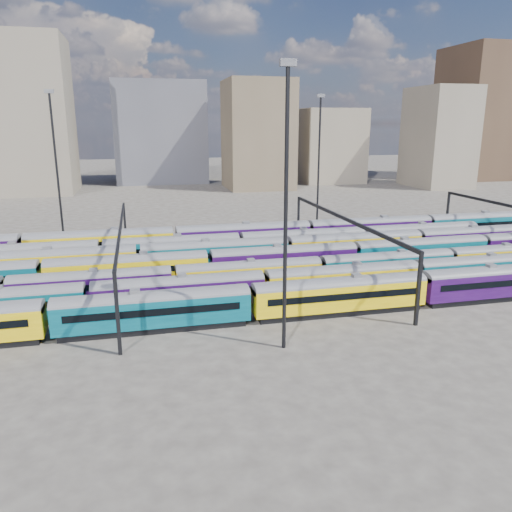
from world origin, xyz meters
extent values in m
plane|color=#3B3732|center=(0.00, 0.00, 0.00)|extent=(500.00, 500.00, 0.00)
cube|color=black|center=(-16.71, -15.00, 0.34)|extent=(18.61, 2.41, 0.69)
cube|color=#053F4C|center=(-16.71, -15.00, 2.11)|extent=(19.59, 2.84, 2.84)
cylinder|color=#4C4C51|center=(-16.71, -15.00, 3.53)|extent=(19.59, 2.84, 2.84)
cube|color=black|center=(-16.71, -16.44, 2.45)|extent=(17.24, 0.06, 0.73)
cube|color=black|center=(-16.71, -13.56, 2.45)|extent=(17.24, 0.06, 0.73)
cube|color=slate|center=(-16.71, -15.00, 4.28)|extent=(0.98, 0.88, 0.34)
cube|color=black|center=(3.48, -15.00, 0.34)|extent=(18.61, 2.41, 0.69)
cube|color=#C8A308|center=(3.48, -15.00, 2.11)|extent=(19.59, 2.84, 2.84)
cylinder|color=#4C4C51|center=(3.48, -15.00, 3.53)|extent=(19.59, 2.84, 2.84)
cube|color=black|center=(3.48, -16.44, 2.45)|extent=(17.24, 0.06, 0.73)
cube|color=black|center=(3.48, -13.56, 2.45)|extent=(17.24, 0.06, 0.73)
cube|color=slate|center=(3.48, -15.00, 4.28)|extent=(0.98, 0.88, 0.34)
cube|color=black|center=(23.67, -15.00, 0.34)|extent=(18.61, 2.41, 0.69)
cube|color=#200737|center=(23.67, -15.00, 2.11)|extent=(19.59, 2.84, 2.84)
cylinder|color=#4C4C51|center=(23.67, -15.00, 3.53)|extent=(19.59, 2.84, 2.84)
cube|color=black|center=(23.67, -16.44, 2.45)|extent=(17.24, 0.06, 0.73)
cube|color=black|center=(23.67, -13.56, 2.45)|extent=(17.24, 0.06, 0.73)
cube|color=slate|center=(23.67, -15.00, 4.28)|extent=(0.98, 0.88, 0.34)
cube|color=black|center=(-13.67, -10.00, 0.33)|extent=(18.05, 2.34, 0.67)
cube|color=#200737|center=(-13.67, -10.00, 2.04)|extent=(19.00, 2.76, 2.76)
cylinder|color=#4C4C51|center=(-13.67, -10.00, 3.42)|extent=(19.00, 2.76, 2.76)
cube|color=black|center=(-13.67, -11.40, 2.37)|extent=(16.72, 0.06, 0.71)
cube|color=black|center=(-13.67, -8.60, 2.37)|extent=(16.72, 0.06, 0.71)
cube|color=slate|center=(-13.67, -10.00, 4.15)|extent=(0.95, 0.86, 0.33)
cube|color=black|center=(5.93, -10.00, 0.33)|extent=(18.05, 2.34, 0.67)
cube|color=#C8A308|center=(5.93, -10.00, 2.04)|extent=(19.00, 2.76, 2.76)
cylinder|color=#4C4C51|center=(5.93, -10.00, 3.42)|extent=(19.00, 2.76, 2.76)
cube|color=black|center=(5.93, -11.40, 2.37)|extent=(16.72, 0.06, 0.71)
cube|color=black|center=(5.93, -8.60, 2.37)|extent=(16.72, 0.06, 0.71)
cube|color=slate|center=(5.93, -10.00, 4.15)|extent=(0.95, 0.86, 0.33)
cube|color=black|center=(25.54, -10.00, 0.33)|extent=(18.05, 2.34, 0.67)
cube|color=#053F4C|center=(25.54, -10.00, 2.04)|extent=(19.00, 2.76, 2.76)
cylinder|color=#4C4C51|center=(25.54, -10.00, 3.42)|extent=(19.00, 2.76, 2.76)
cube|color=black|center=(25.54, -11.40, 2.37)|extent=(16.72, 0.06, 0.71)
cube|color=black|center=(25.54, -8.60, 2.37)|extent=(16.72, 0.06, 0.71)
cube|color=slate|center=(25.54, -10.00, 4.15)|extent=(0.95, 0.86, 0.33)
cube|color=black|center=(-23.45, -5.00, 0.32)|extent=(17.39, 2.26, 0.64)
cube|color=#200737|center=(-23.45, -5.00, 1.97)|extent=(18.30, 2.65, 2.65)
cylinder|color=#4C4C51|center=(-23.45, -5.00, 3.29)|extent=(18.30, 2.65, 2.65)
cube|color=black|center=(-23.45, -6.35, 2.29)|extent=(16.11, 0.06, 0.69)
cube|color=black|center=(-23.45, -3.65, 2.29)|extent=(16.11, 0.06, 0.69)
cube|color=slate|center=(-23.45, -5.00, 4.00)|extent=(0.92, 0.82, 0.32)
cube|color=black|center=(-4.54, -5.00, 0.32)|extent=(17.39, 2.26, 0.64)
cube|color=#C8A308|center=(-4.54, -5.00, 1.97)|extent=(18.30, 2.65, 2.65)
cylinder|color=#4C4C51|center=(-4.54, -5.00, 3.29)|extent=(18.30, 2.65, 2.65)
cube|color=black|center=(-4.54, -6.35, 2.29)|extent=(16.11, 0.06, 0.69)
cube|color=black|center=(-4.54, -3.65, 2.29)|extent=(16.11, 0.06, 0.69)
cube|color=slate|center=(-4.54, -5.00, 4.00)|extent=(0.92, 0.82, 0.32)
cube|color=black|center=(14.36, -5.00, 0.32)|extent=(17.39, 2.26, 0.64)
cube|color=#053F4C|center=(14.36, -5.00, 1.97)|extent=(18.30, 2.65, 2.65)
cylinder|color=#4C4C51|center=(14.36, -5.00, 3.29)|extent=(18.30, 2.65, 2.65)
cube|color=black|center=(14.36, -6.35, 2.29)|extent=(16.11, 0.06, 0.69)
cube|color=black|center=(14.36, -3.65, 2.29)|extent=(16.11, 0.06, 0.69)
cube|color=slate|center=(14.36, -5.00, 4.00)|extent=(0.92, 0.82, 0.32)
cube|color=black|center=(33.27, -5.00, 0.32)|extent=(17.39, 2.26, 0.64)
cube|color=#C8A308|center=(33.27, -5.00, 1.97)|extent=(18.30, 2.65, 2.65)
cylinder|color=#4C4C51|center=(33.27, -5.00, 3.29)|extent=(18.30, 2.65, 2.65)
cube|color=black|center=(33.27, -3.65, 2.29)|extent=(16.11, 0.06, 0.69)
cube|color=slate|center=(33.27, -5.00, 4.00)|extent=(0.92, 0.82, 0.32)
cube|color=black|center=(-19.38, 0.00, 0.35)|extent=(19.24, 2.50, 0.71)
cube|color=#C8A308|center=(-19.38, 0.00, 2.18)|extent=(20.25, 2.94, 2.94)
cylinder|color=#4C4C51|center=(-19.38, 0.00, 3.65)|extent=(20.25, 2.94, 2.94)
cube|color=black|center=(-19.38, -1.49, 2.53)|extent=(17.82, 0.06, 0.76)
cube|color=black|center=(-19.38, 1.49, 2.53)|extent=(17.82, 0.06, 0.76)
cube|color=slate|center=(-19.38, 0.00, 4.43)|extent=(1.01, 0.91, 0.35)
cube|color=black|center=(1.47, 0.00, 0.35)|extent=(19.24, 2.50, 0.71)
cube|color=#200737|center=(1.47, 0.00, 2.18)|extent=(20.25, 2.94, 2.94)
cylinder|color=#4C4C51|center=(1.47, 0.00, 3.65)|extent=(20.25, 2.94, 2.94)
cube|color=black|center=(1.47, -1.49, 2.53)|extent=(17.82, 0.06, 0.76)
cube|color=black|center=(1.47, 1.49, 2.53)|extent=(17.82, 0.06, 0.76)
cube|color=slate|center=(1.47, 0.00, 4.43)|extent=(1.01, 0.91, 0.35)
cube|color=black|center=(22.33, 0.00, 0.35)|extent=(19.24, 2.50, 0.71)
cube|color=#053F4C|center=(22.33, 0.00, 2.18)|extent=(20.25, 2.94, 2.94)
cylinder|color=#4C4C51|center=(22.33, 0.00, 3.65)|extent=(20.25, 2.94, 2.94)
cube|color=black|center=(22.33, -1.49, 2.53)|extent=(17.82, 0.06, 0.76)
cube|color=black|center=(22.33, 1.49, 2.53)|extent=(17.82, 0.06, 0.76)
cube|color=slate|center=(22.33, 0.00, 4.43)|extent=(1.01, 0.91, 0.35)
cube|color=black|center=(-28.78, 5.00, 0.37)|extent=(19.84, 2.57, 0.73)
cube|color=#C8A308|center=(-28.78, 5.00, 2.24)|extent=(20.88, 3.03, 3.03)
cylinder|color=#4C4C51|center=(-28.78, 5.00, 3.76)|extent=(20.88, 3.03, 3.03)
cube|color=black|center=(-28.78, 3.47, 2.61)|extent=(18.38, 0.06, 0.78)
cube|color=black|center=(-28.78, 6.53, 2.61)|extent=(18.38, 0.06, 0.78)
cube|color=slate|center=(-28.78, 5.00, 4.57)|extent=(1.04, 0.94, 0.37)
cube|color=black|center=(-7.30, 5.00, 0.37)|extent=(19.84, 2.57, 0.73)
cube|color=#053F4C|center=(-7.30, 5.00, 2.24)|extent=(20.88, 3.03, 3.03)
cylinder|color=#4C4C51|center=(-7.30, 5.00, 3.76)|extent=(20.88, 3.03, 3.03)
cube|color=black|center=(-7.30, 3.47, 2.61)|extent=(18.38, 0.06, 0.78)
cube|color=black|center=(-7.30, 6.53, 2.61)|extent=(18.38, 0.06, 0.78)
cube|color=slate|center=(-7.30, 5.00, 4.57)|extent=(1.04, 0.94, 0.37)
cube|color=black|center=(14.18, 5.00, 0.37)|extent=(19.84, 2.57, 0.73)
cube|color=#C8A308|center=(14.18, 5.00, 2.24)|extent=(20.88, 3.03, 3.03)
cylinder|color=#4C4C51|center=(14.18, 5.00, 3.76)|extent=(20.88, 3.03, 3.03)
cube|color=black|center=(14.18, 3.47, 2.61)|extent=(18.38, 0.06, 0.78)
cube|color=black|center=(14.18, 6.53, 2.61)|extent=(18.38, 0.06, 0.78)
cube|color=slate|center=(14.18, 5.00, 4.57)|extent=(1.04, 0.94, 0.37)
cube|color=black|center=(35.66, 5.00, 0.37)|extent=(19.84, 2.57, 0.73)
cube|color=#200737|center=(35.66, 5.00, 2.24)|extent=(20.88, 3.03, 3.03)
cylinder|color=#4C4C51|center=(35.66, 5.00, 3.76)|extent=(20.88, 3.03, 3.03)
cube|color=black|center=(35.66, 3.47, 2.61)|extent=(18.38, 0.06, 0.78)
cube|color=black|center=(35.66, 6.53, 2.61)|extent=(18.38, 0.06, 0.78)
cube|color=slate|center=(35.66, 5.00, 4.57)|extent=(1.04, 0.94, 0.37)
cube|color=black|center=(-33.64, 10.00, 0.35)|extent=(19.03, 2.47, 0.70)
cube|color=#C8A308|center=(-33.64, 10.00, 2.15)|extent=(20.03, 2.90, 2.90)
cylinder|color=#4C4C51|center=(-33.64, 10.00, 3.61)|extent=(20.03, 2.90, 2.90)
cube|color=black|center=(-33.64, 8.53, 2.50)|extent=(17.63, 0.06, 0.75)
cube|color=black|center=(-33.64, 11.47, 2.50)|extent=(17.63, 0.06, 0.75)
cube|color=slate|center=(-33.64, 10.00, 4.38)|extent=(1.00, 0.90, 0.35)
cube|color=black|center=(-13.01, 10.00, 0.35)|extent=(19.03, 2.47, 0.70)
cube|color=#053F4C|center=(-13.01, 10.00, 2.15)|extent=(20.03, 2.90, 2.90)
cylinder|color=#4C4C51|center=(-13.01, 10.00, 3.61)|extent=(20.03, 2.90, 2.90)
cube|color=black|center=(-13.01, 8.53, 2.50)|extent=(17.63, 0.06, 0.75)
cube|color=black|center=(-13.01, 11.47, 2.50)|extent=(17.63, 0.06, 0.75)
cube|color=slate|center=(-13.01, 10.00, 4.38)|extent=(1.00, 0.90, 0.35)
cube|color=black|center=(7.62, 10.00, 0.35)|extent=(19.03, 2.47, 0.70)
cube|color=#200737|center=(7.62, 10.00, 2.15)|extent=(20.03, 2.90, 2.90)
cylinder|color=#4C4C51|center=(7.62, 10.00, 3.61)|extent=(20.03, 2.90, 2.90)
cube|color=black|center=(7.62, 8.53, 2.50)|extent=(17.63, 0.06, 0.75)
cube|color=black|center=(7.62, 11.47, 2.50)|extent=(17.63, 0.06, 0.75)
cube|color=slate|center=(7.62, 10.00, 4.38)|extent=(1.00, 0.90, 0.35)
cube|color=black|center=(28.25, 10.00, 0.35)|extent=(19.03, 2.47, 0.70)
cube|color=#200737|center=(28.25, 10.00, 2.15)|extent=(20.03, 2.90, 2.90)
cylinder|color=#4C4C51|center=(28.25, 10.00, 3.61)|extent=(20.03, 2.90, 2.90)
cube|color=black|center=(28.25, 8.53, 2.50)|extent=(17.63, 0.06, 0.75)
cube|color=black|center=(28.25, 11.47, 2.50)|extent=(17.63, 0.06, 0.75)
cube|color=slate|center=(28.25, 10.00, 4.38)|extent=(1.00, 0.90, 0.35)
cube|color=black|center=(-23.64, 15.00, 0.38)|extent=(20.89, 2.71, 0.77)
cube|color=#C8A308|center=(-23.64, 15.00, 2.36)|extent=(21.99, 3.19, 3.19)
cylinder|color=#4C4C51|center=(-23.64, 15.00, 3.96)|extent=(21.99, 3.19, 3.19)
cube|color=black|center=(-23.64, 13.39, 2.75)|extent=(19.35, 0.06, 0.82)
cube|color=black|center=(-23.64, 16.61, 2.75)|extent=(19.35, 0.06, 0.82)
cube|color=slate|center=(-23.64, 15.00, 4.81)|extent=(1.10, 0.99, 0.38)
cube|color=black|center=(-1.05, 15.00, 0.38)|extent=(20.89, 2.71, 0.77)
cube|color=#200737|center=(-1.05, 15.00, 2.36)|extent=(21.99, 3.19, 3.19)
cylinder|color=#4C4C51|center=(-1.05, 15.00, 3.96)|extent=(21.99, 3.19, 3.19)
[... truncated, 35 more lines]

